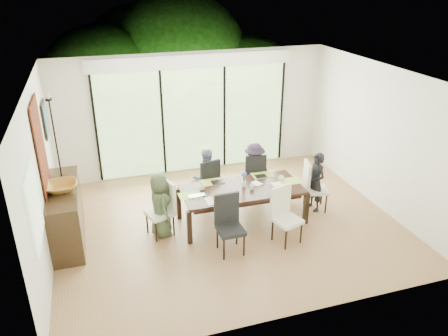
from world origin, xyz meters
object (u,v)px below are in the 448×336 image
object	(u,v)px
table_top	(242,189)
person_right_end	(316,182)
chair_far_right	(254,174)
chair_near_left	(231,226)
chair_near_right	(288,216)
cup_c	(281,178)
bowl	(61,187)
laptop	(197,197)
cup_b	(252,187)
cup_a	(202,188)
person_far_left	(206,177)
person_far_right	(254,171)
sideboard	(66,214)
chair_left_end	(159,209)
chair_right_end	(316,186)
person_left_end	(160,205)
vase	(244,184)
chair_far_left	(206,181)

from	to	relation	value
table_top	person_right_end	distance (m)	1.48
chair_far_right	chair_near_left	world-z (taller)	same
chair_near_right	cup_c	xyz separation A→B (m)	(0.30, 0.97, 0.22)
chair_near_right	bowl	bearing A→B (deg)	145.67
laptop	cup_b	bearing A→B (deg)	-0.80
table_top	chair_far_right	distance (m)	1.02
cup_c	bowl	world-z (taller)	bowl
cup_a	cup_b	size ratio (longest dim) A/B	1.24
bowl	person_far_left	bearing A→B (deg)	13.11
chair_far_right	person_far_right	size ratio (longest dim) A/B	0.85
person_far_right	sideboard	distance (m)	3.61
table_top	cup_a	distance (m)	0.72
cup_a	bowl	world-z (taller)	bowl
chair_left_end	chair_near_right	world-z (taller)	same
person_right_end	person_far_left	bearing A→B (deg)	-122.87
person_right_end	person_far_right	distance (m)	1.25
person_far_right	table_top	bearing A→B (deg)	44.42
chair_right_end	sideboard	world-z (taller)	chair_right_end
person_far_left	person_far_right	size ratio (longest dim) A/B	1.00
chair_near_right	person_right_end	distance (m)	1.31
table_top	person_left_end	distance (m)	1.48
cup_c	vase	bearing A→B (deg)	-176.19
person_far_right	laptop	xyz separation A→B (m)	(-1.40, -0.93, 0.11)
chair_far_right	table_top	bearing A→B (deg)	67.66
person_far_right	laptop	bearing A→B (deg)	21.55
chair_near_right	laptop	distance (m)	1.57
person_far_right	bowl	distance (m)	3.65
chair_near_left	bowl	size ratio (longest dim) A/B	1.90
cup_b	sideboard	world-z (taller)	sideboard
chair_right_end	chair_near_left	bearing A→B (deg)	128.83
chair_right_end	chair_near_right	bearing A→B (deg)	146.35
laptop	bowl	world-z (taller)	bowl
chair_near_left	person_right_end	distance (m)	2.16
table_top	person_far_right	bearing A→B (deg)	56.47
table_top	chair_right_end	distance (m)	1.51
person_far_right	chair_far_right	bearing A→B (deg)	-102.05
chair_far_right	chair_near_right	bearing A→B (deg)	98.90
person_left_end	sideboard	distance (m)	1.58
chair_far_left	person_left_end	size ratio (longest dim) A/B	0.85
person_far_left	cup_c	xyz separation A→B (m)	(1.25, -0.73, 0.14)
chair_right_end	laptop	size ratio (longest dim) A/B	3.33
laptop	bowl	size ratio (longest dim) A/B	0.57
chair_left_end	vase	distance (m)	1.57
chair_far_left	chair_near_right	xyz separation A→B (m)	(0.95, -1.72, 0.00)
person_far_left	sideboard	bearing A→B (deg)	0.26
cup_b	bowl	size ratio (longest dim) A/B	0.17
bowl	cup_c	bearing A→B (deg)	-1.96
table_top	sideboard	distance (m)	3.05
person_far_left	table_top	bearing A→B (deg)	107.74
chair_far_right	chair_near_left	size ratio (longest dim) A/B	1.00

